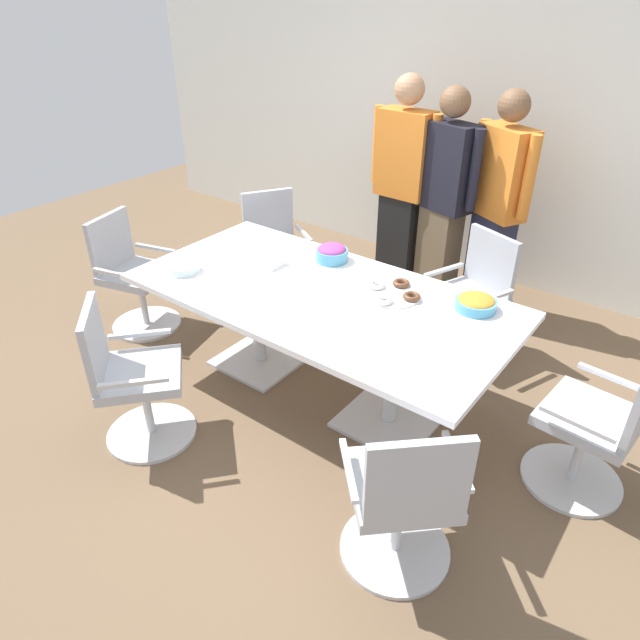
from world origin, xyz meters
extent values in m
cube|color=brown|center=(0.00, 0.00, -0.01)|extent=(10.00, 10.00, 0.01)
cube|color=silver|center=(0.00, 2.40, 1.40)|extent=(8.00, 0.10, 2.80)
cube|color=white|center=(0.00, 0.00, 0.73)|extent=(2.40, 1.20, 0.04)
cube|color=silver|center=(-0.55, 0.00, 0.01)|extent=(0.56, 0.56, 0.02)
cylinder|color=silver|center=(-0.55, 0.00, 0.37)|extent=(0.09, 0.09, 0.69)
cube|color=silver|center=(0.55, 0.00, 0.01)|extent=(0.56, 0.56, 0.02)
cylinder|color=silver|center=(0.55, 0.00, 0.37)|extent=(0.09, 0.09, 0.69)
cylinder|color=silver|center=(0.55, 0.99, 0.01)|extent=(0.70, 0.70, 0.02)
cylinder|color=silver|center=(0.55, 0.99, 0.23)|extent=(0.05, 0.05, 0.41)
cube|color=#ADB2BC|center=(0.55, 0.99, 0.46)|extent=(0.60, 0.60, 0.06)
cube|color=#ADB2BC|center=(0.63, 1.19, 0.70)|extent=(0.42, 0.20, 0.42)
cube|color=silver|center=(0.78, 0.90, 0.58)|extent=(0.16, 0.35, 0.02)
cube|color=silver|center=(0.32, 1.08, 0.58)|extent=(0.16, 0.35, 0.02)
cylinder|color=silver|center=(-1.07, 0.80, 0.01)|extent=(0.74, 0.74, 0.02)
cylinder|color=silver|center=(-1.07, 0.80, 0.23)|extent=(0.05, 0.05, 0.41)
cube|color=#ADB2BC|center=(-1.07, 0.80, 0.46)|extent=(0.63, 0.63, 0.06)
cube|color=#ADB2BC|center=(-1.25, 0.91, 0.70)|extent=(0.26, 0.39, 0.42)
cube|color=silver|center=(-0.94, 1.01, 0.58)|extent=(0.33, 0.22, 0.02)
cube|color=silver|center=(-1.20, 0.59, 0.58)|extent=(0.33, 0.22, 0.02)
cylinder|color=silver|center=(-1.62, -0.19, 0.01)|extent=(0.66, 0.66, 0.02)
cylinder|color=silver|center=(-1.62, -0.19, 0.23)|extent=(0.05, 0.05, 0.41)
cube|color=#ADB2BC|center=(-1.62, -0.19, 0.46)|extent=(0.56, 0.56, 0.06)
cube|color=#ADB2BC|center=(-1.83, -0.25, 0.70)|extent=(0.15, 0.43, 0.42)
cube|color=silver|center=(-1.69, 0.05, 0.58)|extent=(0.36, 0.13, 0.02)
cube|color=silver|center=(-1.56, -0.43, 0.58)|extent=(0.36, 0.13, 0.02)
cylinder|color=silver|center=(-0.55, -0.99, 0.01)|extent=(0.76, 0.76, 0.02)
cylinder|color=silver|center=(-0.55, -0.99, 0.23)|extent=(0.05, 0.05, 0.41)
cube|color=#ADB2BC|center=(-0.55, -0.99, 0.46)|extent=(0.65, 0.65, 0.06)
cube|color=#ADB2BC|center=(-0.69, -1.15, 0.70)|extent=(0.36, 0.32, 0.42)
cube|color=silver|center=(-0.74, -0.83, 0.58)|extent=(0.26, 0.30, 0.02)
cube|color=silver|center=(-0.37, -1.15, 0.58)|extent=(0.26, 0.30, 0.02)
cylinder|color=silver|center=(1.07, -0.80, 0.01)|extent=(0.76, 0.76, 0.02)
cylinder|color=silver|center=(1.07, -0.80, 0.23)|extent=(0.05, 0.05, 0.41)
cube|color=#ADB2BC|center=(1.07, -0.80, 0.46)|extent=(0.65, 0.65, 0.06)
cube|color=#ADB2BC|center=(1.22, -0.95, 0.70)|extent=(0.34, 0.33, 0.42)
cube|color=silver|center=(0.89, -0.97, 0.58)|extent=(0.28, 0.29, 0.02)
cube|color=silver|center=(1.25, -0.63, 0.58)|extent=(0.28, 0.29, 0.02)
cylinder|color=silver|center=(1.62, 0.19, 0.01)|extent=(0.59, 0.59, 0.02)
cylinder|color=silver|center=(1.62, 0.19, 0.23)|extent=(0.05, 0.05, 0.41)
cube|color=#ADB2BC|center=(1.62, 0.19, 0.46)|extent=(0.50, 0.50, 0.06)
cube|color=silver|center=(1.60, -0.05, 0.58)|extent=(0.37, 0.06, 0.02)
cube|color=silver|center=(1.65, 0.44, 0.58)|extent=(0.37, 0.06, 0.02)
cube|color=black|center=(-0.36, 1.60, 0.43)|extent=(0.33, 0.21, 0.87)
cube|color=orange|center=(-0.36, 1.60, 1.21)|extent=(0.45, 0.24, 0.69)
sphere|color=tan|center=(-0.36, 1.60, 1.70)|extent=(0.23, 0.23, 0.23)
cylinder|color=orange|center=(-0.10, 1.59, 1.24)|extent=(0.08, 0.08, 0.62)
cylinder|color=orange|center=(-0.63, 1.61, 1.24)|extent=(0.08, 0.08, 0.62)
cube|color=brown|center=(0.03, 1.59, 0.42)|extent=(0.36, 0.28, 0.84)
cube|color=black|center=(0.03, 1.59, 1.17)|extent=(0.48, 0.34, 0.67)
sphere|color=brown|center=(0.03, 1.59, 1.65)|extent=(0.23, 0.23, 0.23)
cylinder|color=black|center=(0.28, 1.51, 1.21)|extent=(0.10, 0.10, 0.60)
cylinder|color=black|center=(-0.23, 1.66, 1.21)|extent=(0.10, 0.10, 0.60)
cube|color=#232842|center=(0.43, 1.69, 0.42)|extent=(0.38, 0.33, 0.84)
cube|color=orange|center=(0.43, 1.69, 1.18)|extent=(0.49, 0.40, 0.67)
sphere|color=brown|center=(0.43, 1.69, 1.66)|extent=(0.23, 0.23, 0.23)
cylinder|color=orange|center=(0.66, 1.56, 1.21)|extent=(0.11, 0.11, 0.60)
cylinder|color=orange|center=(0.19, 1.81, 1.21)|extent=(0.11, 0.11, 0.60)
cylinder|color=#4C9EC6|center=(0.85, 0.39, 0.78)|extent=(0.24, 0.24, 0.06)
ellipsoid|color=orange|center=(0.85, 0.39, 0.81)|extent=(0.21, 0.21, 0.05)
cylinder|color=#4C9EC6|center=(-0.22, 0.42, 0.79)|extent=(0.22, 0.22, 0.08)
ellipsoid|color=#9E3D8E|center=(-0.22, 0.42, 0.83)|extent=(0.20, 0.20, 0.07)
cylinder|color=white|center=(0.38, 0.24, 0.76)|extent=(0.35, 0.35, 0.01)
torus|color=brown|center=(0.50, 0.25, 0.78)|extent=(0.11, 0.11, 0.03)
torus|color=brown|center=(0.36, 0.37, 0.78)|extent=(0.11, 0.11, 0.03)
torus|color=white|center=(0.25, 0.25, 0.78)|extent=(0.11, 0.11, 0.03)
torus|color=white|center=(0.39, 0.11, 0.78)|extent=(0.11, 0.11, 0.03)
cylinder|color=white|center=(-0.90, -0.32, 0.75)|extent=(0.21, 0.21, 0.01)
cylinder|color=silver|center=(-0.90, -0.32, 0.76)|extent=(0.21, 0.21, 0.01)
cylinder|color=white|center=(-0.90, -0.32, 0.77)|extent=(0.21, 0.21, 0.01)
cylinder|color=silver|center=(-0.90, -0.32, 0.77)|extent=(0.21, 0.21, 0.01)
cylinder|color=white|center=(-0.90, -0.32, 0.78)|extent=(0.21, 0.21, 0.01)
cylinder|color=silver|center=(-0.90, -0.32, 0.78)|extent=(0.21, 0.21, 0.01)
cylinder|color=white|center=(-0.90, -0.32, 0.79)|extent=(0.21, 0.21, 0.01)
cylinder|color=silver|center=(-0.90, -0.32, 0.80)|extent=(0.21, 0.21, 0.01)
cylinder|color=white|center=(-0.90, -0.32, 0.80)|extent=(0.21, 0.21, 0.01)
cube|color=white|center=(-0.50, 0.11, 0.78)|extent=(0.16, 0.16, 0.06)
camera|label=1|loc=(1.87, -2.45, 2.41)|focal=31.74mm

